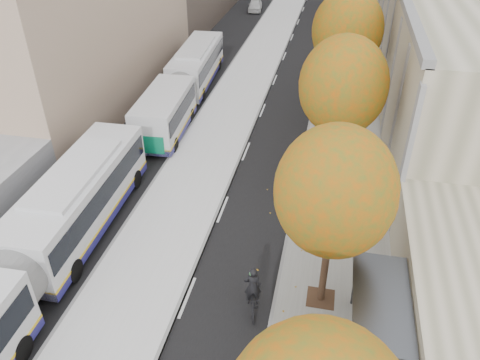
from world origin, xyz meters
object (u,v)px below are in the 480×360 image
(bus_shelter, at_px, (386,310))
(bus_far, at_px, (185,82))
(cyclist, at_px, (253,296))
(distant_car, at_px, (255,5))
(bus_near, at_px, (33,256))

(bus_shelter, distance_m, bus_far, 23.31)
(cyclist, relative_size, distant_car, 0.58)
(distant_car, bearing_deg, bus_shelter, -81.06)
(bus_shelter, bearing_deg, cyclist, 168.91)
(bus_shelter, xyz_separation_m, bus_near, (-13.37, 0.40, -0.55))
(bus_far, distance_m, distant_car, 27.79)
(bus_shelter, distance_m, bus_near, 13.38)
(bus_near, bearing_deg, cyclist, 1.77)
(distant_car, bearing_deg, bus_near, -96.96)
(bus_far, bearing_deg, bus_shelter, -59.13)
(bus_far, bearing_deg, bus_near, -94.14)
(bus_near, relative_size, distant_car, 4.63)
(bus_far, height_order, cyclist, bus_far)
(bus_far, bearing_deg, distant_car, 86.44)
(bus_near, xyz_separation_m, distant_car, (0.32, 46.63, -0.97))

